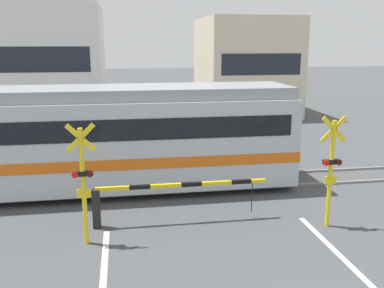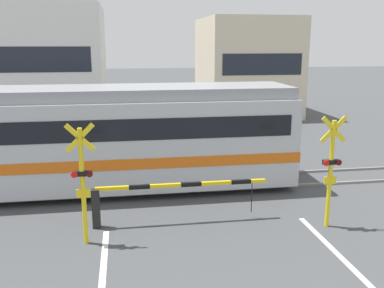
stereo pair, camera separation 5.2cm
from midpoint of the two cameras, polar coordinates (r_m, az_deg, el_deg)
rail_track_near at (r=13.84m, az=0.09°, el=-6.28°), size 50.00×0.10×0.08m
rail_track_far at (r=15.18m, az=-0.77°, el=-4.48°), size 50.00×0.10×0.08m
commuter_train at (r=14.28m, az=-22.17°, el=0.63°), size 17.43×2.74×3.35m
crossing_barrier_near at (r=11.29m, az=-5.82°, el=-6.77°), size 4.62×0.20×1.10m
crossing_barrier_far at (r=17.57m, az=3.03°, el=0.59°), size 4.62×0.20×1.10m
crossing_signal_left at (r=10.24m, az=-14.25°, el=-4.54°), size 0.68×0.15×2.93m
crossing_signal_right at (r=11.42m, az=18.15°, el=-2.95°), size 0.68×0.15×2.93m
pedestrian at (r=19.88m, az=-1.65°, el=2.41°), size 0.38×0.22×1.61m
building_left_of_street at (r=28.52m, az=-18.62°, el=10.18°), size 6.88×6.93×6.93m
building_right_of_street at (r=29.33m, az=7.27°, el=10.19°), size 5.79×6.93×6.29m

